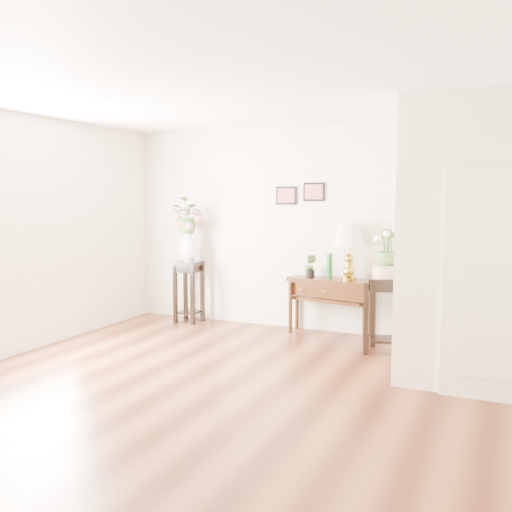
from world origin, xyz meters
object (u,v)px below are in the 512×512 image
Objects in this scene: table_lamp at (349,253)px; plant_stand_a at (189,292)px; console_table at (329,306)px; plant_stand_b at (386,315)px.

plant_stand_a is (-2.35, -0.13, -0.66)m from table_lamp.
console_table is 2.10m from plant_stand_a.
table_lamp is 0.84× the size of plant_stand_b.
table_lamp is at bearing 10.83° from console_table.
plant_stand_b reaches higher than plant_stand_a.
plant_stand_a is at bearing 171.12° from plant_stand_b.
plant_stand_b reaches higher than console_table.
table_lamp reaches higher than plant_stand_b.
console_table is 1.26× the size of plant_stand_b.
plant_stand_b is at bearing -8.88° from plant_stand_a.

